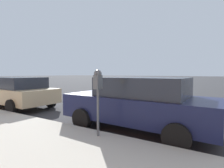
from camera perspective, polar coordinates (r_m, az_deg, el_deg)
ground_plane at (r=6.63m, az=9.50°, el=-11.47°), size 220.00×220.00×0.00m
parking_meter at (r=4.24m, az=-4.63°, el=-0.47°), size 0.21×0.19×1.62m
car_navy at (r=5.33m, az=8.49°, el=-6.01°), size 2.12×4.53×1.59m
car_tan at (r=9.84m, az=-28.47°, el=-2.22°), size 2.23×4.37×1.52m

